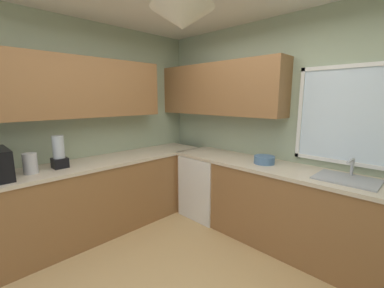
{
  "coord_description": "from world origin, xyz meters",
  "views": [
    {
      "loc": [
        1.32,
        -1.24,
        1.68
      ],
      "look_at": [
        -0.58,
        0.67,
        1.18
      ],
      "focal_mm": 23.31,
      "sensor_mm": 36.0,
      "label": 1
    }
  ],
  "objects_px": {
    "bowl": "(264,160)",
    "sink_assembly": "(347,179)",
    "dishwasher": "(208,185)",
    "blender_appliance": "(59,153)",
    "kettle": "(30,163)"
  },
  "relations": [
    {
      "from": "bowl",
      "to": "blender_appliance",
      "type": "height_order",
      "value": "blender_appliance"
    },
    {
      "from": "dishwasher",
      "to": "blender_appliance",
      "type": "distance_m",
      "value": 1.96
    },
    {
      "from": "dishwasher",
      "to": "kettle",
      "type": "relative_size",
      "value": 4.15
    },
    {
      "from": "sink_assembly",
      "to": "blender_appliance",
      "type": "bearing_deg",
      "value": -143.27
    },
    {
      "from": "bowl",
      "to": "dishwasher",
      "type": "bearing_deg",
      "value": -177.99
    },
    {
      "from": "bowl",
      "to": "blender_appliance",
      "type": "relative_size",
      "value": 0.66
    },
    {
      "from": "bowl",
      "to": "sink_assembly",
      "type": "bearing_deg",
      "value": 0.49
    },
    {
      "from": "dishwasher",
      "to": "sink_assembly",
      "type": "height_order",
      "value": "sink_assembly"
    },
    {
      "from": "kettle",
      "to": "sink_assembly",
      "type": "bearing_deg",
      "value": 41.12
    },
    {
      "from": "sink_assembly",
      "to": "bowl",
      "type": "xyz_separation_m",
      "value": [
        -0.86,
        -0.01,
        0.03
      ]
    },
    {
      "from": "dishwasher",
      "to": "kettle",
      "type": "bearing_deg",
      "value": -107.61
    },
    {
      "from": "bowl",
      "to": "kettle",
      "type": "bearing_deg",
      "value": -126.17
    },
    {
      "from": "sink_assembly",
      "to": "blender_appliance",
      "type": "xyz_separation_m",
      "value": [
        -2.37,
        -1.77,
        0.15
      ]
    },
    {
      "from": "bowl",
      "to": "blender_appliance",
      "type": "xyz_separation_m",
      "value": [
        -1.52,
        -1.76,
        0.12
      ]
    },
    {
      "from": "sink_assembly",
      "to": "blender_appliance",
      "type": "height_order",
      "value": "blender_appliance"
    }
  ]
}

